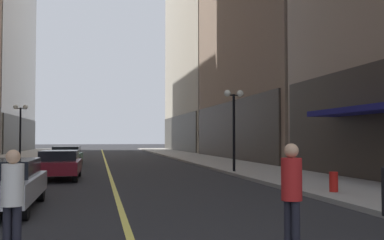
{
  "coord_description": "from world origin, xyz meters",
  "views": [
    {
      "loc": [
        -0.61,
        -3.48,
        1.9
      ],
      "look_at": [
        7.03,
        33.64,
        3.38
      ],
      "focal_mm": 42.76,
      "sensor_mm": 36.0,
      "label": 1
    }
  ],
  "objects_px": {
    "street_lamp_right_mid": "(234,112)",
    "car_green": "(67,155)",
    "car_silver": "(3,183)",
    "pedestrian_in_red_jacket": "(292,189)",
    "car_maroon": "(59,164)",
    "pedestrian_in_white_shirt": "(13,195)",
    "street_lamp_left_far": "(20,120)",
    "fire_hydrant_right": "(334,184)"
  },
  "relations": [
    {
      "from": "car_silver",
      "to": "pedestrian_in_red_jacket",
      "type": "distance_m",
      "value": 8.06
    },
    {
      "from": "street_lamp_left_far",
      "to": "fire_hydrant_right",
      "type": "xyz_separation_m",
      "value": [
        13.3,
        -22.95,
        -2.86
      ]
    },
    {
      "from": "pedestrian_in_red_jacket",
      "to": "street_lamp_right_mid",
      "type": "height_order",
      "value": "street_lamp_right_mid"
    },
    {
      "from": "pedestrian_in_white_shirt",
      "to": "street_lamp_left_far",
      "type": "height_order",
      "value": "street_lamp_left_far"
    },
    {
      "from": "pedestrian_in_red_jacket",
      "to": "car_maroon",
      "type": "bearing_deg",
      "value": 108.29
    },
    {
      "from": "pedestrian_in_red_jacket",
      "to": "pedestrian_in_white_shirt",
      "type": "distance_m",
      "value": 4.47
    },
    {
      "from": "car_maroon",
      "to": "fire_hydrant_right",
      "type": "xyz_separation_m",
      "value": [
        9.23,
        -8.0,
        -0.32
      ]
    },
    {
      "from": "car_green",
      "to": "street_lamp_left_far",
      "type": "relative_size",
      "value": 1.02
    },
    {
      "from": "pedestrian_in_red_jacket",
      "to": "car_green",
      "type": "bearing_deg",
      "value": 101.67
    },
    {
      "from": "car_green",
      "to": "street_lamp_right_mid",
      "type": "distance_m",
      "value": 13.05
    },
    {
      "from": "car_green",
      "to": "street_lamp_right_mid",
      "type": "height_order",
      "value": "street_lamp_right_mid"
    },
    {
      "from": "street_lamp_right_mid",
      "to": "pedestrian_in_white_shirt",
      "type": "bearing_deg",
      "value": -118.3
    },
    {
      "from": "pedestrian_in_red_jacket",
      "to": "street_lamp_left_far",
      "type": "height_order",
      "value": "street_lamp_left_far"
    },
    {
      "from": "car_maroon",
      "to": "pedestrian_in_white_shirt",
      "type": "bearing_deg",
      "value": -88.31
    },
    {
      "from": "car_green",
      "to": "pedestrian_in_red_jacket",
      "type": "xyz_separation_m",
      "value": [
        5.18,
        -25.09,
        0.34
      ]
    },
    {
      "from": "pedestrian_in_red_jacket",
      "to": "pedestrian_in_white_shirt",
      "type": "height_order",
      "value": "pedestrian_in_red_jacket"
    },
    {
      "from": "car_maroon",
      "to": "car_silver",
      "type": "bearing_deg",
      "value": -94.74
    },
    {
      "from": "street_lamp_right_mid",
      "to": "car_green",
      "type": "bearing_deg",
      "value": 135.19
    },
    {
      "from": "street_lamp_left_far",
      "to": "car_maroon",
      "type": "bearing_deg",
      "value": -74.78
    },
    {
      "from": "car_silver",
      "to": "fire_hydrant_right",
      "type": "distance_m",
      "value": 10.0
    },
    {
      "from": "car_silver",
      "to": "pedestrian_in_red_jacket",
      "type": "relative_size",
      "value": 2.55
    },
    {
      "from": "car_maroon",
      "to": "pedestrian_in_red_jacket",
      "type": "distance_m",
      "value": 15.42
    },
    {
      "from": "car_green",
      "to": "pedestrian_in_red_jacket",
      "type": "bearing_deg",
      "value": -78.33
    },
    {
      "from": "car_silver",
      "to": "pedestrian_in_white_shirt",
      "type": "distance_m",
      "value": 5.33
    },
    {
      "from": "car_maroon",
      "to": "pedestrian_in_white_shirt",
      "type": "relative_size",
      "value": 2.39
    },
    {
      "from": "pedestrian_in_white_shirt",
      "to": "street_lamp_left_far",
      "type": "relative_size",
      "value": 0.39
    },
    {
      "from": "car_green",
      "to": "pedestrian_in_red_jacket",
      "type": "relative_size",
      "value": 2.5
    },
    {
      "from": "fire_hydrant_right",
      "to": "street_lamp_right_mid",
      "type": "bearing_deg",
      "value": 93.03
    },
    {
      "from": "car_silver",
      "to": "car_maroon",
      "type": "bearing_deg",
      "value": 85.26
    },
    {
      "from": "pedestrian_in_white_shirt",
      "to": "car_silver",
      "type": "bearing_deg",
      "value": 102.43
    },
    {
      "from": "car_silver",
      "to": "car_green",
      "type": "distance_m",
      "value": 19.28
    },
    {
      "from": "street_lamp_left_far",
      "to": "car_green",
      "type": "bearing_deg",
      "value": -50.37
    },
    {
      "from": "car_maroon",
      "to": "car_green",
      "type": "distance_m",
      "value": 10.46
    },
    {
      "from": "car_silver",
      "to": "street_lamp_left_far",
      "type": "bearing_deg",
      "value": 97.99
    },
    {
      "from": "fire_hydrant_right",
      "to": "car_maroon",
      "type": "bearing_deg",
      "value": 139.08
    },
    {
      "from": "car_green",
      "to": "street_lamp_left_far",
      "type": "height_order",
      "value": "street_lamp_left_far"
    },
    {
      "from": "fire_hydrant_right",
      "to": "street_lamp_left_far",
      "type": "bearing_deg",
      "value": 120.09
    },
    {
      "from": "car_maroon",
      "to": "street_lamp_right_mid",
      "type": "bearing_deg",
      "value": 9.33
    },
    {
      "from": "car_silver",
      "to": "car_maroon",
      "type": "relative_size",
      "value": 1.13
    },
    {
      "from": "car_green",
      "to": "car_maroon",
      "type": "bearing_deg",
      "value": -88.09
    },
    {
      "from": "car_maroon",
      "to": "street_lamp_left_far",
      "type": "height_order",
      "value": "street_lamp_left_far"
    },
    {
      "from": "pedestrian_in_white_shirt",
      "to": "fire_hydrant_right",
      "type": "relative_size",
      "value": 2.15
    }
  ]
}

